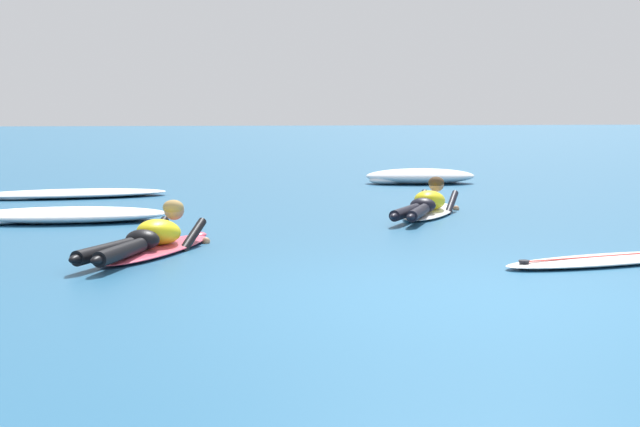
# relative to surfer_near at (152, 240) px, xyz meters

# --- Properties ---
(ground_plane) EXTENTS (120.00, 120.00, 0.00)m
(ground_plane) POSITION_rel_surfer_near_xyz_m (2.45, 7.44, -0.14)
(ground_plane) COLOR #235B84
(surfer_near) EXTENTS (1.44, 2.54, 0.54)m
(surfer_near) POSITION_rel_surfer_near_xyz_m (0.00, 0.00, 0.00)
(surfer_near) COLOR #E54C66
(surfer_near) RESTS_ON ground
(surfer_far) EXTENTS (1.53, 2.44, 0.54)m
(surfer_far) POSITION_rel_surfer_near_xyz_m (3.54, 2.86, 0.01)
(surfer_far) COLOR white
(surfer_far) RESTS_ON ground
(drifting_surfboard) EXTENTS (2.28, 1.09, 0.16)m
(drifting_surfboard) POSITION_rel_surfer_near_xyz_m (4.20, -1.20, -0.10)
(drifting_surfboard) COLOR white
(drifting_surfboard) RESTS_ON ground
(whitewater_mid_left) EXTENTS (2.16, 1.29, 0.29)m
(whitewater_mid_left) POSITION_rel_surfer_near_xyz_m (4.82, 8.30, -0.00)
(whitewater_mid_left) COLOR white
(whitewater_mid_left) RESTS_ON ground
(whitewater_mid_right) EXTENTS (3.18, 1.43, 0.13)m
(whitewater_mid_right) POSITION_rel_surfer_near_xyz_m (-1.46, 6.36, -0.08)
(whitewater_mid_right) COLOR white
(whitewater_mid_right) RESTS_ON ground
(whitewater_back) EXTENTS (2.53, 1.01, 0.18)m
(whitewater_back) POSITION_rel_surfer_near_xyz_m (-1.13, 2.90, -0.05)
(whitewater_back) COLOR white
(whitewater_back) RESTS_ON ground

